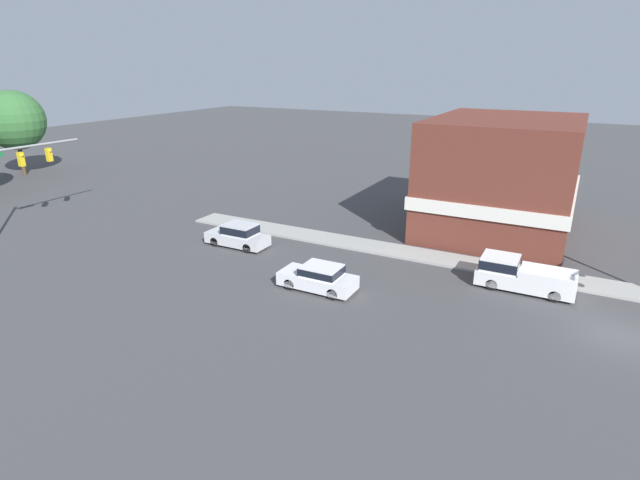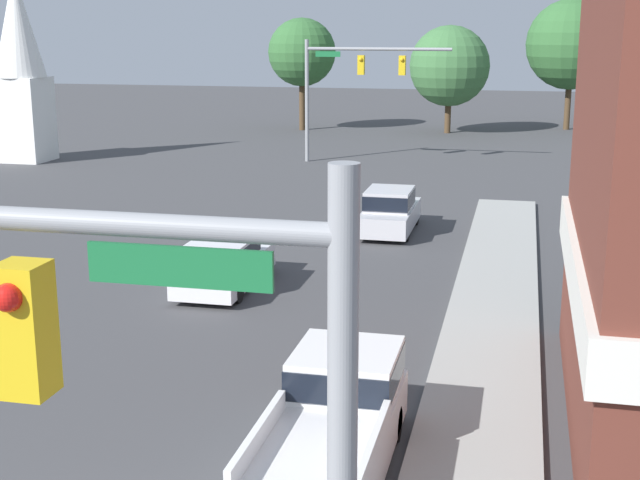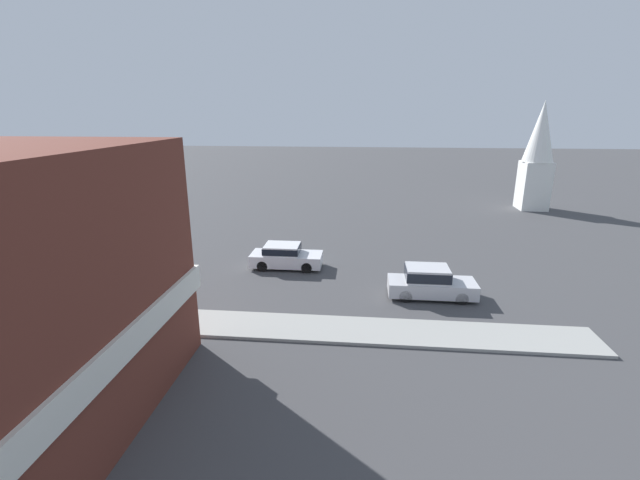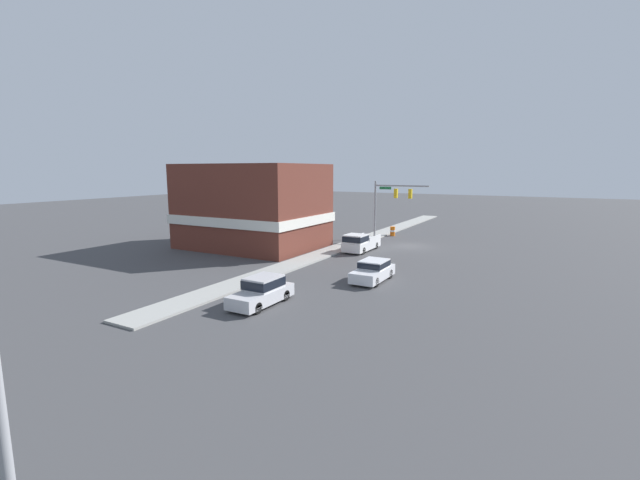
{
  "view_description": "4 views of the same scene",
  "coord_description": "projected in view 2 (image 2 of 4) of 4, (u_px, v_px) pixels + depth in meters",
  "views": [
    {
      "loc": [
        -25.04,
        2.83,
        12.22
      ],
      "look_at": [
        -1.1,
        15.52,
        2.6
      ],
      "focal_mm": 28.0,
      "sensor_mm": 36.0,
      "label": 1
    },
    {
      "loc": [
        6.26,
        -8.94,
        7.57
      ],
      "look_at": [
        0.85,
        14.68,
        1.71
      ],
      "focal_mm": 50.0,
      "sensor_mm": 36.0,
      "label": 2
    },
    {
      "loc": [
        22.83,
        19.74,
        9.38
      ],
      "look_at": [
        -0.55,
        17.39,
        2.34
      ],
      "focal_mm": 24.0,
      "sensor_mm": 36.0,
      "label": 3
    },
    {
      "loc": [
        -13.41,
        43.12,
        7.9
      ],
      "look_at": [
        0.9,
        17.48,
        3.09
      ],
      "focal_mm": 24.0,
      "sensor_mm": 36.0,
      "label": 4
    }
  ],
  "objects": [
    {
      "name": "car_oncoming",
      "position": [
        390.0,
        210.0,
        33.23
      ],
      "size": [
        1.78,
        4.52,
        1.66
      ],
      "rotation": [
        0.0,
        0.0,
        3.14
      ],
      "color": "black",
      "rests_on": "ground"
    },
    {
      "name": "car_lead",
      "position": [
        224.0,
        263.0,
        26.13
      ],
      "size": [
        1.84,
        4.42,
        1.5
      ],
      "color": "black",
      "rests_on": "ground"
    },
    {
      "name": "pickup_truck_parked",
      "position": [
        336.0,
        418.0,
        15.55
      ],
      "size": [
        1.97,
        5.28,
        1.8
      ],
      "color": "black",
      "rests_on": "ground"
    },
    {
      "name": "far_signal_assembly",
      "position": [
        352.0,
        74.0,
        49.09
      ],
      "size": [
        8.13,
        0.49,
        6.8
      ],
      "color": "gray",
      "rests_on": "ground"
    },
    {
      "name": "backdrop_tree_left_mid",
      "position": [
        449.0,
        66.0,
        63.0
      ],
      "size": [
        5.68,
        5.68,
        7.59
      ],
      "color": "#4C3823",
      "rests_on": "ground"
    },
    {
      "name": "church_steeple",
      "position": [
        20.0,
        63.0,
        49.73
      ],
      "size": [
        2.85,
        2.85,
        10.5
      ],
      "color": "white",
      "rests_on": "ground"
    },
    {
      "name": "near_signal_assembly",
      "position": [
        94.0,
        402.0,
        6.78
      ],
      "size": [
        6.31,
        0.49,
        6.68
      ],
      "color": "gray",
      "rests_on": "ground"
    },
    {
      "name": "backdrop_tree_left_far",
      "position": [
        302.0,
        52.0,
        64.64
      ],
      "size": [
        4.91,
        4.91,
        8.1
      ],
      "color": "#4C3823",
      "rests_on": "ground"
    },
    {
      "name": "backdrop_tree_center",
      "position": [
        572.0,
        44.0,
        64.83
      ],
      "size": [
        6.56,
        6.56,
        9.48
      ],
      "color": "#4C3823",
      "rests_on": "ground"
    }
  ]
}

